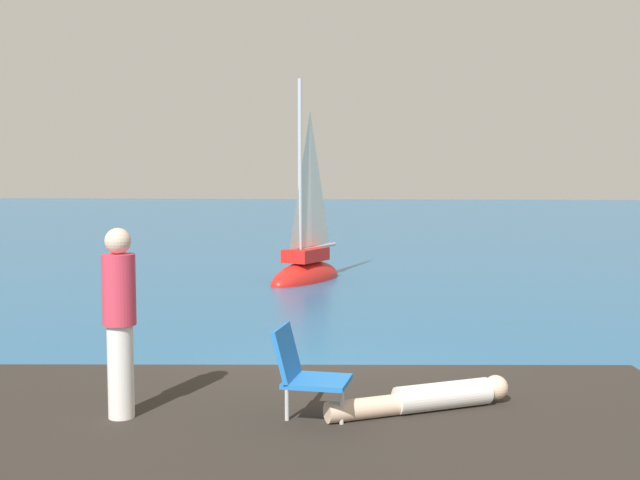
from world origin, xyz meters
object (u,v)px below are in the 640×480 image
at_px(person_standing, 120,317).
at_px(beach_chair, 304,370).
at_px(sailboat_near, 306,269).
at_px(person_sunbather, 430,398).

bearing_deg(person_standing, beach_chair, -88.52).
bearing_deg(person_standing, sailboat_near, 0.58).
relative_size(person_sunbather, person_standing, 1.00).
xyz_separation_m(person_sunbather, beach_chair, (-1.07, -0.40, 0.33)).
height_order(sailboat_near, person_standing, sailboat_near).
height_order(person_sunbather, person_standing, person_standing).
relative_size(sailboat_near, beach_chair, 7.55).
bearing_deg(sailboat_near, person_standing, 24.31).
distance_m(person_sunbather, beach_chair, 1.18).
bearing_deg(beach_chair, person_sunbather, 27.54).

